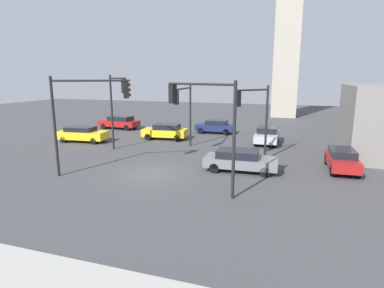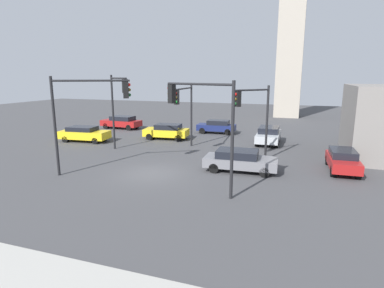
{
  "view_description": "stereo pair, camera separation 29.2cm",
  "coord_description": "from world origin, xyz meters",
  "px_view_note": "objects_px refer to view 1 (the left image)",
  "views": [
    {
      "loc": [
        8.2,
        -16.95,
        5.87
      ],
      "look_at": [
        1.72,
        2.66,
        1.44
      ],
      "focal_mm": 29.8,
      "sensor_mm": 36.0,
      "label": 1
    },
    {
      "loc": [
        8.48,
        -16.86,
        5.87
      ],
      "look_at": [
        1.72,
        2.66,
        1.44
      ],
      "focal_mm": 29.8,
      "sensor_mm": 36.0,
      "label": 2
    }
  ],
  "objects_px": {
    "traffic_light_1": "(117,99)",
    "car_0": "(342,159)",
    "car_6": "(83,134)",
    "traffic_light_3": "(253,109)",
    "traffic_light_0": "(184,104)",
    "traffic_light_2": "(89,105)",
    "car_5": "(165,131)",
    "car_2": "(215,126)",
    "car_1": "(119,122)",
    "car_3": "(267,135)",
    "car_4": "(240,160)",
    "traffic_light_4": "(203,112)"
  },
  "relations": [
    {
      "from": "traffic_light_2",
      "to": "car_4",
      "type": "relative_size",
      "value": 1.28
    },
    {
      "from": "traffic_light_1",
      "to": "car_0",
      "type": "bearing_deg",
      "value": 33.43
    },
    {
      "from": "car_0",
      "to": "car_6",
      "type": "height_order",
      "value": "car_6"
    },
    {
      "from": "traffic_light_1",
      "to": "car_0",
      "type": "height_order",
      "value": "traffic_light_1"
    },
    {
      "from": "car_0",
      "to": "car_3",
      "type": "relative_size",
      "value": 0.91
    },
    {
      "from": "car_1",
      "to": "traffic_light_3",
      "type": "bearing_deg",
      "value": 151.99
    },
    {
      "from": "traffic_light_0",
      "to": "traffic_light_2",
      "type": "bearing_deg",
      "value": -28.37
    },
    {
      "from": "traffic_light_3",
      "to": "car_6",
      "type": "height_order",
      "value": "traffic_light_3"
    },
    {
      "from": "traffic_light_4",
      "to": "car_2",
      "type": "height_order",
      "value": "traffic_light_4"
    },
    {
      "from": "traffic_light_4",
      "to": "car_2",
      "type": "distance_m",
      "value": 17.24
    },
    {
      "from": "car_0",
      "to": "car_5",
      "type": "height_order",
      "value": "car_5"
    },
    {
      "from": "car_1",
      "to": "car_3",
      "type": "bearing_deg",
      "value": 172.93
    },
    {
      "from": "car_5",
      "to": "traffic_light_1",
      "type": "bearing_deg",
      "value": 69.77
    },
    {
      "from": "traffic_light_4",
      "to": "car_2",
      "type": "bearing_deg",
      "value": -55.96
    },
    {
      "from": "traffic_light_3",
      "to": "car_5",
      "type": "height_order",
      "value": "traffic_light_3"
    },
    {
      "from": "car_2",
      "to": "car_5",
      "type": "bearing_deg",
      "value": 48.25
    },
    {
      "from": "car_6",
      "to": "traffic_light_4",
      "type": "bearing_deg",
      "value": -37.36
    },
    {
      "from": "car_6",
      "to": "traffic_light_0",
      "type": "bearing_deg",
      "value": -8.95
    },
    {
      "from": "car_2",
      "to": "traffic_light_0",
      "type": "bearing_deg",
      "value": 85.45
    },
    {
      "from": "car_1",
      "to": "car_4",
      "type": "relative_size",
      "value": 1.0
    },
    {
      "from": "car_0",
      "to": "car_5",
      "type": "relative_size",
      "value": 0.93
    },
    {
      "from": "traffic_light_2",
      "to": "car_1",
      "type": "distance_m",
      "value": 17.36
    },
    {
      "from": "traffic_light_1",
      "to": "car_6",
      "type": "xyz_separation_m",
      "value": [
        -5.17,
        2.29,
        -3.44
      ]
    },
    {
      "from": "car_3",
      "to": "car_4",
      "type": "bearing_deg",
      "value": -5.96
    },
    {
      "from": "car_3",
      "to": "car_5",
      "type": "relative_size",
      "value": 1.03
    },
    {
      "from": "traffic_light_3",
      "to": "car_6",
      "type": "relative_size",
      "value": 1.15
    },
    {
      "from": "car_2",
      "to": "car_6",
      "type": "height_order",
      "value": "car_2"
    },
    {
      "from": "car_1",
      "to": "traffic_light_0",
      "type": "bearing_deg",
      "value": 145.74
    },
    {
      "from": "traffic_light_4",
      "to": "car_3",
      "type": "distance_m",
      "value": 13.67
    },
    {
      "from": "traffic_light_2",
      "to": "car_2",
      "type": "xyz_separation_m",
      "value": [
        3.67,
        15.94,
        -3.48
      ]
    },
    {
      "from": "car_1",
      "to": "car_0",
      "type": "bearing_deg",
      "value": 158.36
    },
    {
      "from": "traffic_light_1",
      "to": "car_5",
      "type": "height_order",
      "value": "traffic_light_1"
    },
    {
      "from": "traffic_light_4",
      "to": "car_1",
      "type": "height_order",
      "value": "traffic_light_4"
    },
    {
      "from": "traffic_light_4",
      "to": "car_1",
      "type": "distance_m",
      "value": 21.79
    },
    {
      "from": "car_0",
      "to": "car_1",
      "type": "bearing_deg",
      "value": -116.75
    },
    {
      "from": "traffic_light_2",
      "to": "car_6",
      "type": "distance_m",
      "value": 10.94
    },
    {
      "from": "traffic_light_2",
      "to": "car_4",
      "type": "distance_m",
      "value": 9.75
    },
    {
      "from": "car_0",
      "to": "car_2",
      "type": "xyz_separation_m",
      "value": [
        -10.87,
        10.49,
        0.01
      ]
    },
    {
      "from": "traffic_light_4",
      "to": "car_4",
      "type": "bearing_deg",
      "value": -86.07
    },
    {
      "from": "traffic_light_1",
      "to": "car_5",
      "type": "distance_m",
      "value": 6.91
    },
    {
      "from": "car_2",
      "to": "car_6",
      "type": "relative_size",
      "value": 0.87
    },
    {
      "from": "traffic_light_1",
      "to": "car_0",
      "type": "distance_m",
      "value": 16.41
    },
    {
      "from": "car_0",
      "to": "car_5",
      "type": "bearing_deg",
      "value": -114.75
    },
    {
      "from": "traffic_light_2",
      "to": "car_5",
      "type": "bearing_deg",
      "value": 58.63
    },
    {
      "from": "traffic_light_0",
      "to": "traffic_light_2",
      "type": "height_order",
      "value": "traffic_light_2"
    },
    {
      "from": "car_1",
      "to": "car_2",
      "type": "bearing_deg",
      "value": -174.22
    },
    {
      "from": "traffic_light_1",
      "to": "car_2",
      "type": "relative_size",
      "value": 1.5
    },
    {
      "from": "car_1",
      "to": "traffic_light_4",
      "type": "bearing_deg",
      "value": 134.92
    },
    {
      "from": "car_0",
      "to": "car_4",
      "type": "bearing_deg",
      "value": -73.37
    },
    {
      "from": "traffic_light_3",
      "to": "car_0",
      "type": "height_order",
      "value": "traffic_light_3"
    }
  ]
}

